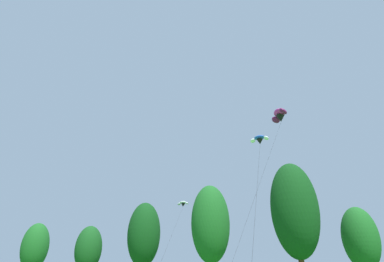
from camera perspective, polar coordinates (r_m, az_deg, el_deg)
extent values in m
ellipsoid|color=#19561E|center=(63.37, -26.71, -18.30)|extent=(4.49, 4.49, 7.82)
ellipsoid|color=#144719|center=(56.33, -18.36, -19.69)|extent=(4.24, 4.24, 7.09)
ellipsoid|color=#0F3D14|center=(52.59, -8.76, -18.04)|extent=(5.16, 5.16, 9.77)
ellipsoid|color=#19561E|center=(47.62, 3.38, -16.41)|extent=(5.61, 5.61, 11.09)
ellipsoid|color=#0F3D14|center=(43.51, 18.18, -13.38)|extent=(6.00, 6.00, 12.21)
ellipsoid|color=#19561E|center=(47.91, 28.35, -16.76)|extent=(4.51, 4.51, 7.88)
ellipsoid|color=white|center=(53.54, -1.66, -12.88)|extent=(1.23, 0.80, 0.53)
ellipsoid|color=silver|center=(53.19, -0.94, -13.03)|extent=(0.64, 0.62, 0.64)
ellipsoid|color=silver|center=(53.81, -2.37, -13.14)|extent=(0.73, 0.63, 0.64)
cone|color=black|center=(53.50, -1.63, -13.35)|extent=(0.73, 0.73, 0.55)
cylinder|color=black|center=(43.10, -3.53, -17.99)|extent=(3.33, 19.32, 10.34)
ellipsoid|color=#D12893|center=(39.91, 15.58, 3.13)|extent=(1.94, 2.23, 1.12)
ellipsoid|color=#66144C|center=(38.82, 16.27, 3.48)|extent=(1.34, 1.34, 1.24)
ellipsoid|color=#66144C|center=(40.73, 15.02, 1.97)|extent=(1.39, 1.16, 1.24)
cone|color=black|center=(39.64, 15.86, 2.20)|extent=(1.38, 1.38, 0.90)
cylinder|color=black|center=(33.64, 12.03, -9.88)|extent=(6.35, 6.37, 17.08)
ellipsoid|color=blue|center=(34.80, 12.17, -1.18)|extent=(1.33, 0.99, 0.56)
ellipsoid|color=white|center=(34.53, 13.37, -1.25)|extent=(0.70, 0.72, 0.67)
ellipsoid|color=white|center=(34.94, 11.05, -1.75)|extent=(0.79, 0.74, 0.67)
cone|color=black|center=(34.69, 12.27, -1.91)|extent=(0.82, 0.82, 0.57)
cylinder|color=black|center=(25.73, 11.77, -10.16)|extent=(0.49, 14.47, 13.07)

